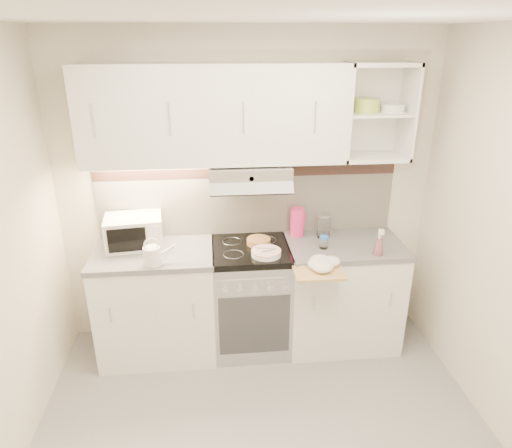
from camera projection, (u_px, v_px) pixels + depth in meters
The scene contains 16 objects.
room_shell at pixel (262, 186), 2.59m from camera, with size 3.04×2.84×2.52m.
base_cabinet_left at pixel (158, 304), 3.65m from camera, with size 0.90×0.60×0.86m, color white.
worktop_left at pixel (153, 254), 3.48m from camera, with size 0.92×0.62×0.04m, color slate.
base_cabinet_right at pixel (341, 295), 3.79m from camera, with size 0.90×0.60×0.86m, color white.
worktop_right at pixel (345, 246), 3.62m from camera, with size 0.92×0.62×0.04m, color slate.
electric_range at pixel (251, 297), 3.71m from camera, with size 0.60×0.60×0.90m.
microwave at pixel (134, 231), 3.52m from camera, with size 0.46×0.36×0.24m.
watering_can at pixel (153, 255), 3.25m from camera, with size 0.24×0.13×0.21m.
plate_stack at pixel (266, 253), 3.40m from camera, with size 0.22×0.22×0.05m.
bread_loaf at pixel (259, 241), 3.59m from camera, with size 0.19×0.19×0.05m, color #A47C47.
pink_pitcher at pixel (297, 222), 3.72m from camera, with size 0.12×0.12×0.23m.
glass_jar at pixel (324, 226), 3.68m from camera, with size 0.11×0.11×0.20m.
spice_jar at pixel (324, 242), 3.51m from camera, with size 0.07×0.07×0.10m.
spray_bottle at pixel (379, 244), 3.39m from camera, with size 0.08×0.08×0.22m.
cutting_board at pixel (318, 270), 3.26m from camera, with size 0.36×0.32×0.02m, color tan.
dish_towel at pixel (323, 262), 3.27m from camera, with size 0.29×0.24×0.08m, color silver, non-canonical shape.
Camera 1 is at (-0.27, -2.10, 2.40)m, focal length 32.00 mm.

